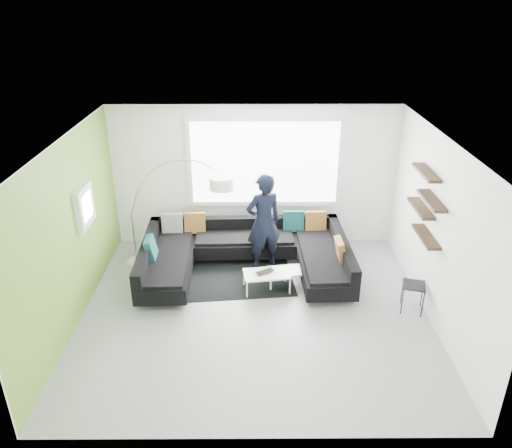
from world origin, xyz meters
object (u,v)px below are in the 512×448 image
(side_table, at_px, (412,297))
(person, at_px, (264,222))
(sectional_sofa, at_px, (245,257))
(arc_lamp, at_px, (131,213))
(coffee_table, at_px, (276,279))
(laptop, at_px, (266,273))

(side_table, height_order, person, person)
(sectional_sofa, bearing_deg, person, 39.77)
(side_table, bearing_deg, arc_lamp, 161.78)
(arc_lamp, xyz_separation_m, person, (2.40, -0.15, -0.11))
(coffee_table, bearing_deg, laptop, -156.66)
(side_table, bearing_deg, sectional_sofa, 157.24)
(laptop, bearing_deg, sectional_sofa, 90.80)
(coffee_table, bearing_deg, arc_lamp, 153.54)
(side_table, distance_m, laptop, 2.40)
(sectional_sofa, relative_size, side_table, 7.80)
(side_table, bearing_deg, coffee_table, 161.91)
(coffee_table, relative_size, person, 0.55)
(arc_lamp, distance_m, laptop, 2.71)
(sectional_sofa, xyz_separation_m, laptop, (0.36, -0.53, -0.01))
(coffee_table, relative_size, laptop, 2.65)
(coffee_table, relative_size, arc_lamp, 0.49)
(arc_lamp, distance_m, side_table, 5.07)
(sectional_sofa, distance_m, side_table, 2.91)
(arc_lamp, height_order, side_table, arc_lamp)
(sectional_sofa, relative_size, person, 2.04)
(coffee_table, xyz_separation_m, arc_lamp, (-2.62, 0.87, 0.86))
(laptop, bearing_deg, person, 58.98)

